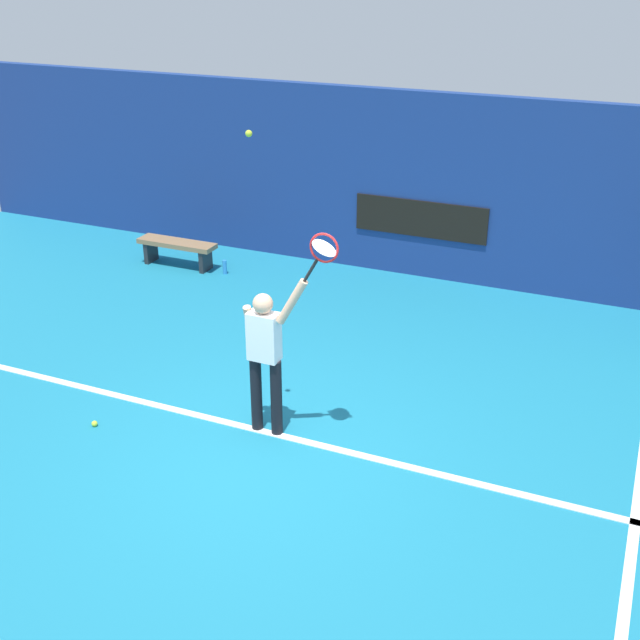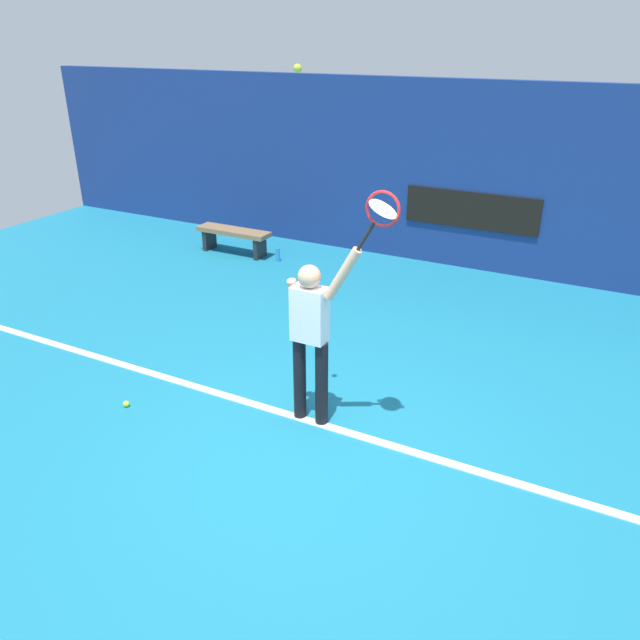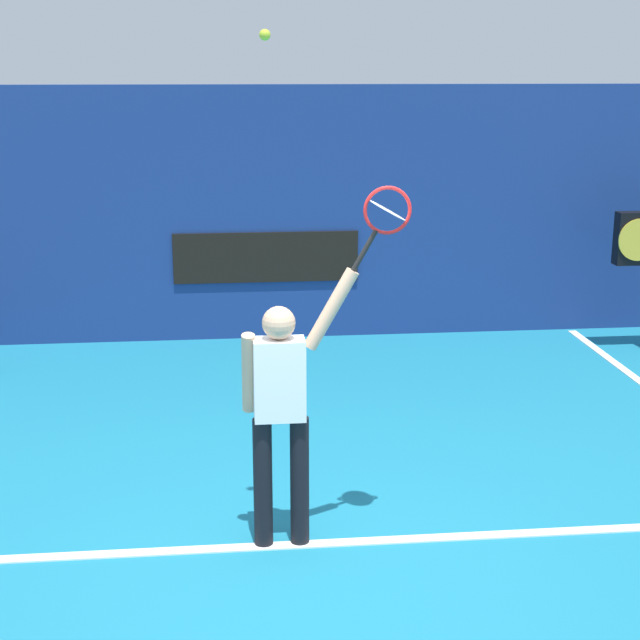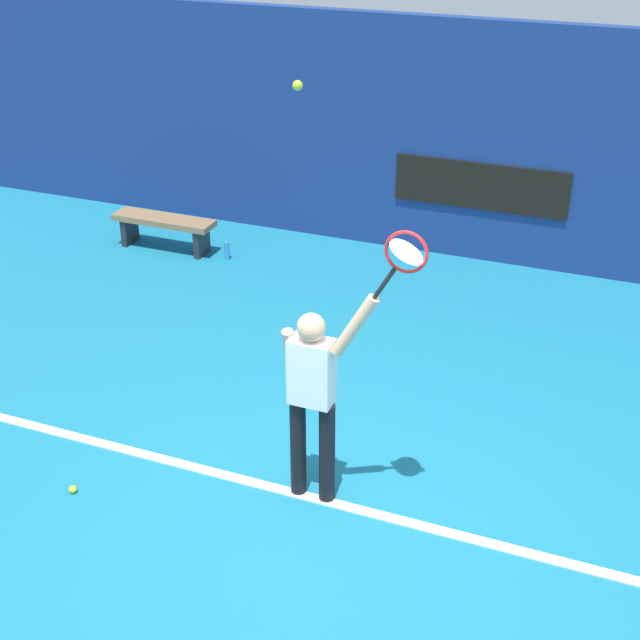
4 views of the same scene
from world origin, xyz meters
TOP-DOWN VIEW (x-y plane):
  - ground_plane at (0.00, 0.00)m, footprint 18.00×18.00m
  - back_wall at (0.00, 5.71)m, footprint 18.00×0.20m
  - sponsor_banner_center at (0.00, 5.59)m, footprint 2.20×0.03m
  - court_baseline at (0.00, 0.34)m, footprint 10.00×0.10m
  - tennis_player at (-0.16, 0.39)m, footprint 0.77×0.31m
  - tennis_racket at (0.52, 0.38)m, footprint 0.45×0.27m
  - tennis_ball at (-0.23, 0.34)m, footprint 0.07×0.07m
  - court_bench at (-3.92, 4.41)m, footprint 1.40×0.36m
  - water_bottle at (-3.00, 4.41)m, footprint 0.07×0.07m
  - spare_ball at (-2.03, -0.32)m, footprint 0.07×0.07m

SIDE VIEW (x-z plane):
  - ground_plane at x=0.00m, z-range 0.00..0.00m
  - court_baseline at x=0.00m, z-range 0.00..0.01m
  - spare_ball at x=-2.03m, z-range 0.00..0.07m
  - water_bottle at x=-3.00m, z-range 0.00..0.24m
  - court_bench at x=-3.92m, z-range 0.11..0.56m
  - sponsor_banner_center at x=0.00m, z-range 0.70..1.30m
  - tennis_player at x=-0.16m, z-range 0.04..1.98m
  - back_wall at x=0.00m, z-range 0.00..3.00m
  - tennis_racket at x=0.52m, z-range 1.97..2.58m
  - tennis_ball at x=-0.23m, z-range 3.34..3.41m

